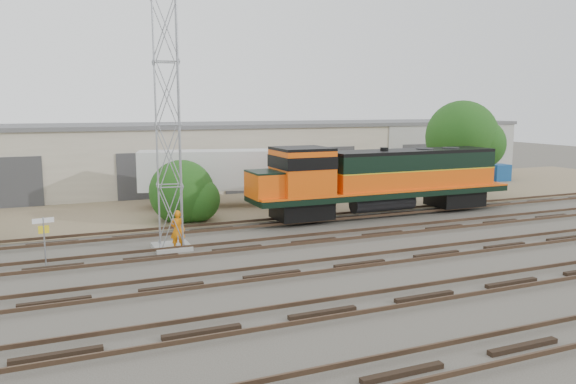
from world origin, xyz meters
name	(u,v)px	position (x,y,z in m)	size (l,w,h in m)	color
ground	(327,249)	(0.00, 0.00, 0.00)	(140.00, 140.00, 0.00)	#47423A
dirt_strip	(232,200)	(0.00, 15.00, 0.01)	(80.00, 16.00, 0.02)	#726047
tracks	(360,264)	(0.00, -3.00, 0.08)	(80.00, 20.40, 0.28)	black
warehouse	(204,155)	(0.04, 22.98, 2.65)	(58.40, 10.40, 5.30)	beige
locomotive	(379,178)	(6.57, 6.00, 2.36)	(17.09, 3.00, 4.11)	black
signal_tower	(168,130)	(-6.79, 2.96, 5.61)	(1.70, 1.70, 11.52)	gray
sign_post	(44,232)	(-12.28, 2.18, 1.47)	(0.86, 0.18, 2.10)	gray
worker	(178,230)	(-6.56, 2.59, 0.96)	(0.70, 0.46, 1.92)	orange
semi_trailer	(237,171)	(-0.32, 12.76, 2.39)	(12.57, 5.36, 3.80)	silver
dumpster_blue	(499,173)	(25.49, 15.91, 0.75)	(1.60, 1.50, 1.50)	navy
dumpster_red	(470,173)	(23.35, 17.23, 0.70)	(1.50, 1.40, 1.40)	maroon
tree_mid	(186,194)	(-4.64, 9.25, 1.59)	(4.02, 3.83, 3.83)	#382619
tree_east	(466,138)	(16.53, 10.00, 4.36)	(5.55, 5.29, 7.14)	#382619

